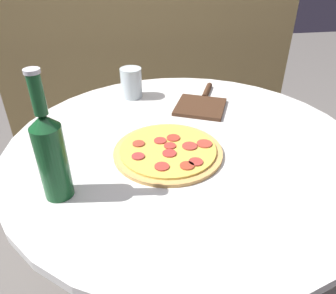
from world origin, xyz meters
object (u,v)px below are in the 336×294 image
at_px(pizza_paddle, 201,104).
at_px(drinking_glass, 131,83).
at_px(beer_bottle, 51,153).
at_px(pizza, 168,151).

distance_m(pizza_paddle, drinking_glass, 0.26).
height_order(beer_bottle, drinking_glass, beer_bottle).
distance_m(beer_bottle, pizza_paddle, 0.59).
relative_size(pizza_paddle, drinking_glass, 2.75).
distance_m(pizza, pizza_paddle, 0.31).
relative_size(beer_bottle, drinking_glass, 2.78).
bearing_deg(beer_bottle, pizza_paddle, 43.16).
relative_size(pizza, drinking_glass, 2.77).
distance_m(pizza, beer_bottle, 0.31).
bearing_deg(pizza, pizza_paddle, 59.98).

